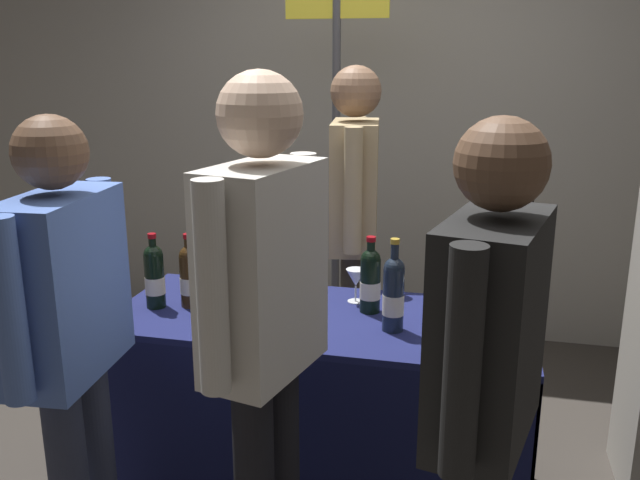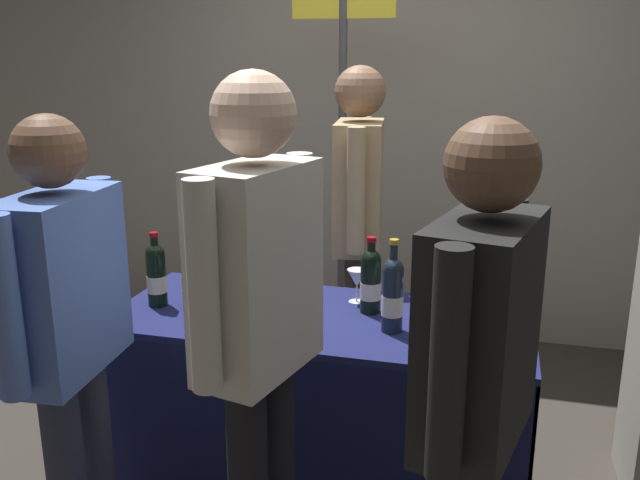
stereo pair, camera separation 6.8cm
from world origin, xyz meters
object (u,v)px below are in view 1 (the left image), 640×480
(wine_glass_near_vendor, at_px, (266,277))
(booth_signpost, at_px, (336,131))
(wine_glass_mid, at_px, (356,279))
(tasting_table, at_px, (320,373))
(wine_glass_near_taster, at_px, (443,295))
(flower_vase, at_px, (445,314))
(taster_foreground_right, at_px, (264,313))
(vendor_presenter, at_px, (355,212))
(display_bottle_0, at_px, (446,297))
(featured_wine_bottle, at_px, (394,293))

(wine_glass_near_vendor, bearing_deg, booth_signpost, 86.93)
(wine_glass_mid, height_order, booth_signpost, booth_signpost)
(tasting_table, distance_m, wine_glass_near_taster, 0.57)
(flower_vase, relative_size, taster_foreground_right, 0.22)
(tasting_table, distance_m, wine_glass_mid, 0.40)
(wine_glass_near_vendor, bearing_deg, vendor_presenter, 67.30)
(flower_vase, relative_size, vendor_presenter, 0.22)
(tasting_table, bearing_deg, wine_glass_mid, 59.40)
(wine_glass_near_taster, xyz_separation_m, flower_vase, (0.02, -0.29, 0.04))
(display_bottle_0, height_order, flower_vase, flower_vase)
(tasting_table, height_order, booth_signpost, booth_signpost)
(wine_glass_mid, distance_m, booth_signpost, 1.15)
(display_bottle_0, distance_m, vendor_presenter, 0.90)
(wine_glass_near_vendor, distance_m, wine_glass_mid, 0.36)
(wine_glass_mid, distance_m, vendor_presenter, 0.56)
(wine_glass_mid, relative_size, booth_signpost, 0.06)
(display_bottle_0, bearing_deg, vendor_presenter, 121.73)
(wine_glass_mid, height_order, flower_vase, flower_vase)
(taster_foreground_right, bearing_deg, wine_glass_near_vendor, 30.51)
(vendor_presenter, distance_m, taster_foreground_right, 1.35)
(wine_glass_mid, relative_size, vendor_presenter, 0.08)
(display_bottle_0, distance_m, booth_signpost, 1.47)
(wine_glass_near_vendor, relative_size, wine_glass_near_taster, 1.12)
(featured_wine_bottle, distance_m, flower_vase, 0.23)
(wine_glass_near_vendor, bearing_deg, taster_foreground_right, -72.42)
(tasting_table, height_order, flower_vase, flower_vase)
(taster_foreground_right, bearing_deg, booth_signpost, 18.55)
(flower_vase, distance_m, vendor_presenter, 1.03)
(tasting_table, relative_size, taster_foreground_right, 0.94)
(flower_vase, bearing_deg, booth_signpost, 115.89)
(featured_wine_bottle, height_order, display_bottle_0, featured_wine_bottle)
(tasting_table, distance_m, booth_signpost, 1.45)
(featured_wine_bottle, height_order, vendor_presenter, vendor_presenter)
(vendor_presenter, bearing_deg, featured_wine_bottle, 12.14)
(display_bottle_0, relative_size, wine_glass_near_taster, 2.48)
(display_bottle_0, height_order, wine_glass_mid, display_bottle_0)
(featured_wine_bottle, relative_size, display_bottle_0, 1.09)
(tasting_table, height_order, taster_foreground_right, taster_foreground_right)
(display_bottle_0, bearing_deg, tasting_table, 173.18)
(display_bottle_0, xyz_separation_m, flower_vase, (0.01, -0.15, -0.01))
(tasting_table, bearing_deg, wine_glass_near_vendor, 157.27)
(wine_glass_near_taster, bearing_deg, tasting_table, -169.53)
(wine_glass_mid, height_order, taster_foreground_right, taster_foreground_right)
(wine_glass_near_vendor, xyz_separation_m, flower_vase, (0.73, -0.31, 0.02))
(wine_glass_near_taster, bearing_deg, display_bottle_0, -84.05)
(wine_glass_mid, bearing_deg, wine_glass_near_vendor, -168.10)
(featured_wine_bottle, height_order, wine_glass_near_vendor, featured_wine_bottle)
(booth_signpost, bearing_deg, wine_glass_near_taster, -59.25)
(taster_foreground_right, bearing_deg, wine_glass_near_taster, -19.98)
(taster_foreground_right, bearing_deg, featured_wine_bottle, -15.21)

